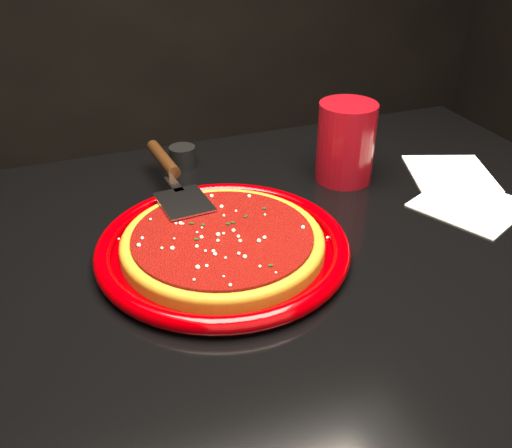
{
  "coord_description": "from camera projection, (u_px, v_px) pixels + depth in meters",
  "views": [
    {
      "loc": [
        -0.24,
        -0.63,
        1.2
      ],
      "look_at": [
        0.01,
        0.03,
        0.77
      ],
      "focal_mm": 40.0,
      "sensor_mm": 36.0,
      "label": 1
    }
  ],
  "objects": [
    {
      "name": "basil_flecks",
      "position": [
        222.0,
        233.0,
        0.77
      ],
      "size": [
        0.22,
        0.22,
        0.0
      ],
      "primitive_type": null,
      "color": "black",
      "rests_on": "plate"
    },
    {
      "name": "pizza_server",
      "position": [
        174.0,
        176.0,
        0.9
      ],
      "size": [
        0.11,
        0.3,
        0.02
      ],
      "primitive_type": null,
      "rotation": [
        0.0,
        0.0,
        0.08
      ],
      "color": "silver",
      "rests_on": "plate"
    },
    {
      "name": "pizza_crust",
      "position": [
        223.0,
        245.0,
        0.78
      ],
      "size": [
        0.37,
        0.37,
        0.01
      ],
      "primitive_type": "cylinder",
      "rotation": [
        0.0,
        0.0,
        0.41
      ],
      "color": "brown",
      "rests_on": "plate"
    },
    {
      "name": "table",
      "position": [
        260.0,
        425.0,
        1.0
      ],
      "size": [
        1.2,
        0.8,
        0.75
      ],
      "primitive_type": "cube",
      "color": "black",
      "rests_on": "floor"
    },
    {
      "name": "parmesan_dusting",
      "position": [
        222.0,
        233.0,
        0.77
      ],
      "size": [
        0.24,
        0.24,
        0.01
      ],
      "primitive_type": null,
      "color": "beige",
      "rests_on": "plate"
    },
    {
      "name": "napkin_a",
      "position": [
        470.0,
        205.0,
        0.91
      ],
      "size": [
        0.2,
        0.2,
        0.0
      ],
      "primitive_type": "cube",
      "rotation": [
        0.0,
        0.0,
        0.43
      ],
      "color": "silver",
      "rests_on": "table"
    },
    {
      "name": "ramekin",
      "position": [
        183.0,
        156.0,
        1.03
      ],
      "size": [
        0.06,
        0.06,
        0.04
      ],
      "primitive_type": "cylinder",
      "rotation": [
        0.0,
        0.0,
        0.19
      ],
      "color": "black",
      "rests_on": "table"
    },
    {
      "name": "napkin_b",
      "position": [
        450.0,
        173.0,
        1.01
      ],
      "size": [
        0.18,
        0.19,
        0.0
      ],
      "primitive_type": "cube",
      "rotation": [
        0.0,
        0.0,
        -0.35
      ],
      "color": "silver",
      "rests_on": "table"
    },
    {
      "name": "plate",
      "position": [
        223.0,
        247.0,
        0.78
      ],
      "size": [
        0.46,
        0.46,
        0.03
      ],
      "primitive_type": "cylinder",
      "rotation": [
        0.0,
        0.0,
        0.41
      ],
      "color": "#700001",
      "rests_on": "table"
    },
    {
      "name": "pizza_sauce",
      "position": [
        223.0,
        237.0,
        0.78
      ],
      "size": [
        0.33,
        0.33,
        0.01
      ],
      "primitive_type": "cylinder",
      "rotation": [
        0.0,
        0.0,
        0.41
      ],
      "color": "#6E0C08",
      "rests_on": "plate"
    },
    {
      "name": "cup",
      "position": [
        346.0,
        142.0,
        0.96
      ],
      "size": [
        0.11,
        0.11,
        0.14
      ],
      "primitive_type": "cylinder",
      "rotation": [
        0.0,
        0.0,
        0.19
      ],
      "color": "maroon",
      "rests_on": "table"
    },
    {
      "name": "pizza_crust_rim",
      "position": [
        223.0,
        240.0,
        0.78
      ],
      "size": [
        0.37,
        0.37,
        0.02
      ],
      "primitive_type": "torus",
      "rotation": [
        0.0,
        0.0,
        0.41
      ],
      "color": "brown",
      "rests_on": "plate"
    }
  ]
}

